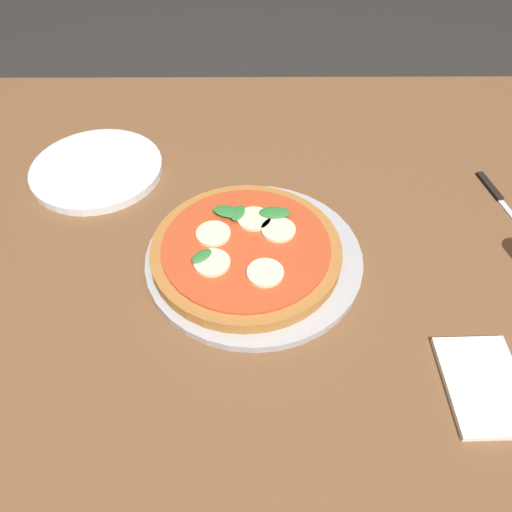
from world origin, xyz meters
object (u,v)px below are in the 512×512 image
Objects in this scene: serving_tray at (256,258)px; napkin at (485,385)px; knife at (499,196)px; pizza at (247,250)px; dining_table at (255,312)px; plate_white at (98,169)px.

serving_tray is 0.34m from napkin.
knife is at bearing -20.63° from napkin.
serving_tray is 0.42m from knife.
pizza is at bearing 54.23° from napkin.
dining_table is at bearing 177.68° from serving_tray.
knife is at bearing -95.90° from plate_white.
dining_table is at bearing 56.32° from napkin.
plate_white is 1.36× the size of knife.
pizza is 0.33m from plate_white.
dining_table is 5.16× the size of plate_white.
napkin is at bearing -123.68° from dining_table.
plate_white reaches higher than serving_tray.
napkin is 0.36m from knife.
napkin is at bearing 159.37° from knife.
dining_table is 8.83× the size of napkin.
napkin is at bearing -127.01° from serving_tray.
serving_tray is at bearing -2.32° from dining_table.
plate_white reaches higher than dining_table.
serving_tray is at bearing -127.45° from plate_white.
napkin is (-0.41, -0.54, -0.00)m from plate_white.
knife is at bearing -68.01° from dining_table.
pizza is at bearing 26.66° from dining_table.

